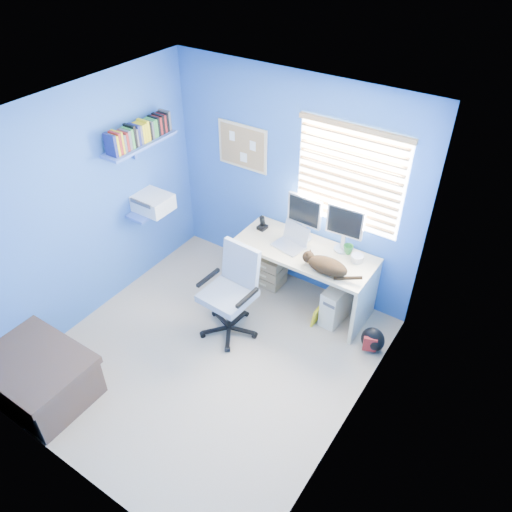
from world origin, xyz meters
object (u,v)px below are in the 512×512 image
Objects in this scene: laptop at (289,238)px; tower_pc at (337,303)px; cat at (327,266)px; office_chair at (231,302)px; desk at (303,277)px.

laptop reaches higher than tower_pc.
cat is 1.08m from office_chair.
tower_pc is 0.45× the size of office_chair.
desk is 3.42× the size of tower_pc.
office_chair is (-0.78, -0.59, -0.44)m from cat.
cat is 0.96× the size of tower_pc.
desk reaches higher than tower_pc.
cat is at bearing -111.62° from tower_pc.
tower_pc is at bearing 67.30° from cat.
laptop is 0.73× the size of tower_pc.
laptop is 0.89m from tower_pc.
tower_pc is (0.63, 0.02, -0.62)m from laptop.
cat is at bearing -28.63° from desk.
office_chair is (-0.87, -0.77, 0.15)m from tower_pc.
cat reaches higher than tower_pc.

